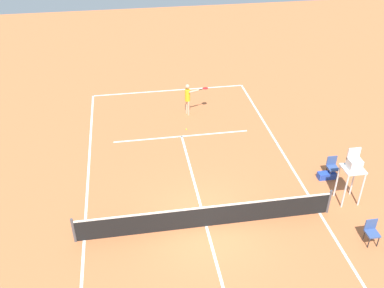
% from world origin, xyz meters
% --- Properties ---
extents(ground_plane, '(60.00, 60.00, 0.00)m').
position_xyz_m(ground_plane, '(0.00, 0.00, 0.00)').
color(ground_plane, '#C66B3D').
extents(court_lines, '(9.12, 23.71, 0.01)m').
position_xyz_m(court_lines, '(0.00, 0.00, 0.00)').
color(court_lines, white).
rests_on(court_lines, ground).
extents(tennis_net, '(9.72, 0.10, 1.07)m').
position_xyz_m(tennis_net, '(0.00, 0.00, 0.50)').
color(tennis_net, '#4C4C51').
rests_on(tennis_net, ground).
extents(player_serving, '(1.33, 0.57, 1.77)m').
position_xyz_m(player_serving, '(-0.70, -8.73, 1.06)').
color(player_serving, '#D8A884').
rests_on(player_serving, ground).
extents(tennis_ball, '(0.07, 0.07, 0.07)m').
position_xyz_m(tennis_ball, '(-0.32, -7.08, 0.03)').
color(tennis_ball, '#CCE033').
rests_on(tennis_ball, ground).
extents(umpire_chair, '(0.80, 0.80, 2.41)m').
position_xyz_m(umpire_chair, '(-5.86, -0.56, 1.61)').
color(umpire_chair, silver).
rests_on(umpire_chair, ground).
extents(courtside_chair_near, '(0.44, 0.46, 0.95)m').
position_xyz_m(courtside_chair_near, '(-5.63, 1.75, 0.53)').
color(courtside_chair_near, '#262626').
rests_on(courtside_chair_near, ground).
extents(courtside_chair_mid, '(0.44, 0.46, 0.95)m').
position_xyz_m(courtside_chair_mid, '(-5.95, -2.18, 0.53)').
color(courtside_chair_mid, '#262626').
rests_on(courtside_chair_mid, ground).
extents(equipment_bag, '(0.76, 0.32, 0.30)m').
position_xyz_m(equipment_bag, '(-5.70, -2.06, 0.15)').
color(equipment_bag, '#2647B7').
rests_on(equipment_bag, ground).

